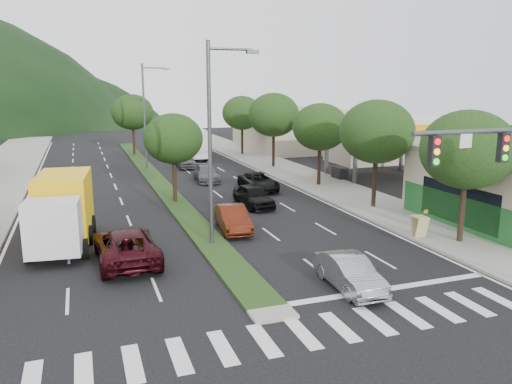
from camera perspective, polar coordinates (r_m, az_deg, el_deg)
name	(u,v)px	position (r m, az deg, el deg)	size (l,w,h in m)	color
ground	(268,310)	(18.39, 1.37, -13.33)	(160.00, 160.00, 0.00)	black
sidewalk_right	(299,175)	(45.21, 4.90, 1.98)	(5.00, 90.00, 0.15)	gray
median	(154,178)	(44.62, -11.54, 1.63)	(1.60, 56.00, 0.12)	#1E3613
crosswalk	(290,336)	(16.73, 3.90, -16.05)	(19.00, 2.20, 0.01)	silver
traffic_signal	(511,175)	(20.75, 27.11, 1.73)	(6.12, 0.40, 7.00)	#47494C
gas_canopy	(382,124)	(45.18, 14.20, 7.50)	(12.20, 8.20, 5.25)	silver
bldg_right_far	(288,128)	(64.96, 3.66, 7.26)	(10.00, 16.00, 5.20)	beige
tree_r_a	(467,150)	(26.70, 23.00, 4.47)	(4.60, 4.60, 6.63)	black
tree_r_b	(377,132)	(32.99, 13.65, 6.70)	(4.80, 4.80, 6.94)	black
tree_r_c	(320,127)	(39.93, 7.34, 7.37)	(4.40, 4.40, 6.48)	black
tree_r_d	(274,115)	(49.02, 2.03, 8.79)	(5.00, 5.00, 7.17)	black
tree_r_e	(242,113)	(58.44, -1.61, 9.01)	(4.60, 4.60, 6.71)	black
tree_med_near	(173,139)	(34.23, -9.44, 6.03)	(4.00, 4.00, 6.02)	black
tree_med_far	(132,112)	(59.90, -13.95, 8.85)	(4.80, 4.80, 6.94)	black
streetlight_near	(214,135)	(24.43, -4.85, 6.56)	(2.60, 0.25, 10.00)	#47494C
streetlight_mid	(146,111)	(48.97, -12.42, 8.99)	(2.60, 0.25, 10.00)	#47494C
sedan_silver	(350,273)	(20.28, 10.67, -9.05)	(1.39, 3.99, 1.32)	#919398
suv_maroon	(126,245)	(23.56, -14.63, -5.93)	(2.59, 5.62, 1.56)	#330B11
car_queue_a	(253,196)	(33.22, -0.29, -0.44)	(1.73, 4.31, 1.47)	black
car_queue_b	(206,174)	(42.46, -5.70, 2.10)	(1.83, 4.49, 1.30)	#505055
car_queue_c	(233,219)	(27.72, -2.69, -3.05)	(1.46, 4.20, 1.38)	#521B0D
car_queue_d	(259,182)	(38.56, 0.29, 1.19)	(2.21, 4.80, 1.33)	black
car_queue_e	(185,160)	(50.00, -8.09, 3.62)	(1.73, 4.29, 1.46)	#4E4F54
box_truck	(63,212)	(27.00, -21.21, -2.19)	(3.33, 7.27, 3.47)	silver
motorhome	(188,142)	(56.59, -7.76, 5.69)	(2.98, 8.95, 3.41)	silver
a_frame_sign	(420,224)	(27.46, 18.19, -3.54)	(0.68, 0.77, 1.49)	tan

